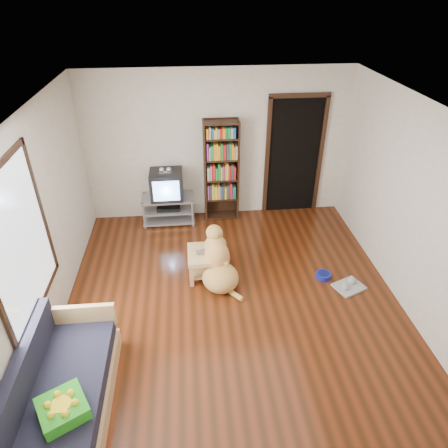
{
  "coord_description": "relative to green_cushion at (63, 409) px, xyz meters",
  "views": [
    {
      "loc": [
        -0.52,
        -3.97,
        3.79
      ],
      "look_at": [
        -0.07,
        0.63,
        0.9
      ],
      "focal_mm": 32.0,
      "sensor_mm": 36.0,
      "label": 1
    }
  ],
  "objects": [
    {
      "name": "ground",
      "position": [
        1.75,
        1.68,
        -0.49
      ],
      "size": [
        5.0,
        5.0,
        0.0
      ],
      "primitive_type": "plane",
      "color": "#53210E",
      "rests_on": "ground"
    },
    {
      "name": "ceiling",
      "position": [
        1.75,
        1.68,
        2.11
      ],
      "size": [
        5.0,
        5.0,
        0.0
      ],
      "primitive_type": "plane",
      "rotation": [
        3.14,
        0.0,
        0.0
      ],
      "color": "white",
      "rests_on": "ground"
    },
    {
      "name": "wall_back",
      "position": [
        1.75,
        4.18,
        0.81
      ],
      "size": [
        4.5,
        0.0,
        4.5
      ],
      "primitive_type": "plane",
      "rotation": [
        1.57,
        0.0,
        0.0
      ],
      "color": "beige",
      "rests_on": "ground"
    },
    {
      "name": "wall_front",
      "position": [
        1.75,
        -0.82,
        0.81
      ],
      "size": [
        4.5,
        0.0,
        4.5
      ],
      "primitive_type": "plane",
      "rotation": [
        -1.57,
        0.0,
        0.0
      ],
      "color": "beige",
      "rests_on": "ground"
    },
    {
      "name": "wall_left",
      "position": [
        -0.5,
        1.68,
        0.81
      ],
      "size": [
        0.0,
        5.0,
        5.0
      ],
      "primitive_type": "plane",
      "rotation": [
        1.57,
        0.0,
        1.57
      ],
      "color": "beige",
      "rests_on": "ground"
    },
    {
      "name": "wall_right",
      "position": [
        4.0,
        1.68,
        0.81
      ],
      "size": [
        0.0,
        5.0,
        5.0
      ],
      "primitive_type": "plane",
      "rotation": [
        1.57,
        0.0,
        -1.57
      ],
      "color": "beige",
      "rests_on": "ground"
    },
    {
      "name": "green_cushion",
      "position": [
        0.0,
        0.0,
        0.0
      ],
      "size": [
        0.54,
        0.54,
        0.13
      ],
      "primitive_type": "cube",
      "rotation": [
        0.0,
        0.0,
        0.51
      ],
      "color": "green",
      "rests_on": "sofa"
    },
    {
      "name": "laptop",
      "position": [
        1.44,
        2.34,
        -0.07
      ],
      "size": [
        0.32,
        0.24,
        0.02
      ],
      "primitive_type": "imported",
      "rotation": [
        0.0,
        0.0,
        0.2
      ],
      "color": "silver",
      "rests_on": "coffee_table"
    },
    {
      "name": "dog_bowl",
      "position": [
        3.13,
        2.12,
        -0.45
      ],
      "size": [
        0.22,
        0.22,
        0.08
      ],
      "primitive_type": "cylinder",
      "color": "navy",
      "rests_on": "ground"
    },
    {
      "name": "grey_rag",
      "position": [
        3.43,
        1.87,
        -0.47
      ],
      "size": [
        0.49,
        0.45,
        0.03
      ],
      "primitive_type": "cube",
      "rotation": [
        0.0,
        0.0,
        0.4
      ],
      "color": "#9D9D9D",
      "rests_on": "ground"
    },
    {
      "name": "window",
      "position": [
        -0.48,
        1.18,
        1.01
      ],
      "size": [
        0.03,
        1.46,
        1.7
      ],
      "color": "white",
      "rests_on": "wall_left"
    },
    {
      "name": "doorway",
      "position": [
        3.1,
        4.16,
        0.63
      ],
      "size": [
        1.03,
        0.05,
        2.19
      ],
      "color": "black",
      "rests_on": "wall_back"
    },
    {
      "name": "tv_stand",
      "position": [
        0.85,
        3.93,
        -0.22
      ],
      "size": [
        0.9,
        0.45,
        0.5
      ],
      "color": "#99999E",
      "rests_on": "ground"
    },
    {
      "name": "crt_tv",
      "position": [
        0.85,
        3.96,
        0.26
      ],
      "size": [
        0.55,
        0.52,
        0.58
      ],
      "color": "black",
      "rests_on": "tv_stand"
    },
    {
      "name": "bookshelf",
      "position": [
        1.8,
        4.03,
        0.51
      ],
      "size": [
        0.6,
        0.3,
        1.8
      ],
      "color": "black",
      "rests_on": "ground"
    },
    {
      "name": "sofa",
      "position": [
        -0.12,
        0.3,
        -0.23
      ],
      "size": [
        0.8,
        1.8,
        0.8
      ],
      "color": "tan",
      "rests_on": "ground"
    },
    {
      "name": "coffee_table",
      "position": [
        1.44,
        2.37,
        -0.21
      ],
      "size": [
        0.55,
        0.55,
        0.4
      ],
      "color": "#D8B56E",
      "rests_on": "ground"
    },
    {
      "name": "dog",
      "position": [
        1.59,
        2.22,
        -0.18
      ],
      "size": [
        0.59,
        0.96,
        0.83
      ],
      "color": "#B58F45",
      "rests_on": "ground"
    }
  ]
}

